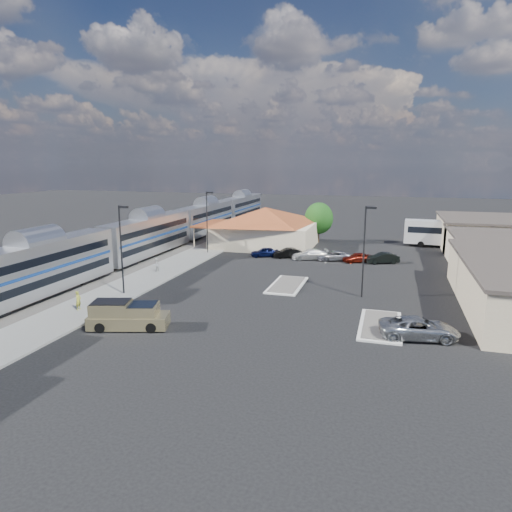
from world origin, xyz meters
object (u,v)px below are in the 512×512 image
(station_depot, at_px, (265,227))
(coach_bus, at_px, (448,232))
(suv, at_px, (419,328))
(pickup_truck, at_px, (129,316))

(station_depot, height_order, coach_bus, station_depot)
(station_depot, relative_size, suv, 3.13)
(pickup_truck, xyz_separation_m, coach_bus, (28.39, 45.25, 1.35))
(station_depot, height_order, pickup_truck, station_depot)
(pickup_truck, bearing_deg, station_depot, -17.47)
(pickup_truck, distance_m, coach_bus, 53.44)
(station_depot, xyz_separation_m, suv, (21.40, -33.82, -2.32))
(station_depot, bearing_deg, suv, -57.68)
(suv, bearing_deg, pickup_truck, 91.08)
(coach_bus, bearing_deg, pickup_truck, 151.48)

